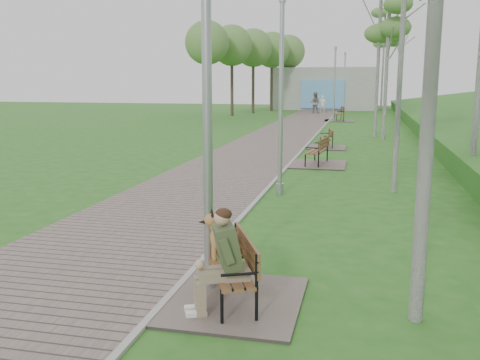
% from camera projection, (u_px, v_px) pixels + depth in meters
% --- Properties ---
extents(walkway, '(3.50, 67.00, 0.04)m').
position_uv_depth(walkway, '(270.00, 142.00, 24.37)').
color(walkway, '#6A5C56').
rests_on(walkway, ground).
extents(kerb, '(0.10, 67.00, 0.05)m').
position_uv_depth(kerb, '(309.00, 143.00, 23.98)').
color(kerb, '#999993').
rests_on(kerb, ground).
extents(building_north, '(10.00, 5.20, 4.00)m').
position_uv_depth(building_north, '(325.00, 89.00, 52.17)').
color(building_north, '#9E9E99').
rests_on(building_north, ground).
extents(bench_main, '(1.76, 1.95, 1.53)m').
position_uv_depth(bench_main, '(225.00, 271.00, 6.80)').
color(bench_main, '#6A5C56').
rests_on(bench_main, ground).
extents(bench_second, '(1.87, 2.08, 1.15)m').
position_uv_depth(bench_second, '(317.00, 159.00, 17.98)').
color(bench_second, '#6A5C56').
rests_on(bench_second, ground).
extents(bench_third, '(1.57, 1.75, 0.96)m').
position_uv_depth(bench_third, '(326.00, 144.00, 22.50)').
color(bench_third, '#6A5C56').
rests_on(bench_third, ground).
extents(bench_far, '(2.02, 2.24, 1.24)m').
position_uv_depth(bench_far, '(339.00, 118.00, 37.26)').
color(bench_far, '#6A5C56').
rests_on(bench_far, ground).
extents(lamp_post_near, '(0.21, 0.21, 5.51)m').
position_uv_depth(lamp_post_near, '(207.00, 100.00, 6.88)').
color(lamp_post_near, '#9B9EA3').
rests_on(lamp_post_near, ground).
extents(lamp_post_second, '(0.19, 0.19, 4.85)m').
position_uv_depth(lamp_post_second, '(281.00, 103.00, 12.97)').
color(lamp_post_second, '#9B9EA3').
rests_on(lamp_post_second, ground).
extents(lamp_post_third, '(0.19, 0.19, 5.04)m').
position_uv_depth(lamp_post_third, '(334.00, 87.00, 36.47)').
color(lamp_post_third, '#9B9EA3').
rests_on(lamp_post_third, ground).
extents(lamp_post_far, '(0.21, 0.21, 5.38)m').
position_uv_depth(lamp_post_far, '(344.00, 83.00, 50.56)').
color(lamp_post_far, '#9B9EA3').
rests_on(lamp_post_far, ground).
extents(pedestrian_near, '(0.60, 0.44, 1.50)m').
position_uv_depth(pedestrian_near, '(323.00, 104.00, 46.44)').
color(pedestrian_near, white).
rests_on(pedestrian_near, ground).
extents(pedestrian_far, '(0.98, 0.83, 1.79)m').
position_uv_depth(pedestrian_far, '(315.00, 103.00, 45.61)').
color(pedestrian_far, gray).
rests_on(pedestrian_far, ground).
extents(birch_far_b, '(2.43, 2.43, 7.40)m').
position_uv_depth(birch_far_b, '(389.00, 14.00, 24.59)').
color(birch_far_b, silver).
rests_on(birch_far_b, ground).
extents(birch_far_c, '(2.26, 2.26, 7.38)m').
position_uv_depth(birch_far_c, '(402.00, 39.00, 39.03)').
color(birch_far_c, silver).
rests_on(birch_far_c, ground).
extents(birch_distant_b, '(2.38, 2.38, 9.67)m').
position_uv_depth(birch_distant_b, '(385.00, 28.00, 49.62)').
color(birch_distant_b, silver).
rests_on(birch_distant_b, ground).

